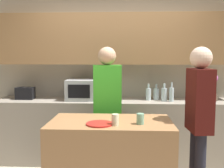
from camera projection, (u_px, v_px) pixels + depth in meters
name	position (u px, v px, depth m)	size (l,w,h in m)	color
back_wall	(117.00, 58.00, 4.08)	(6.40, 0.40, 2.70)	#B2A893
back_counter	(117.00, 130.00, 3.92)	(3.60, 0.62, 0.93)	gray
kitchen_island	(111.00, 164.00, 2.70)	(1.24, 0.68, 0.92)	#996B42
microwave	(85.00, 90.00, 3.88)	(0.52, 0.39, 0.30)	#B7BABC
toaster	(25.00, 93.00, 3.94)	(0.26, 0.16, 0.18)	black
potted_plant	(213.00, 87.00, 3.79)	(0.14, 0.14, 0.39)	brown
bottle_0	(148.00, 94.00, 3.85)	(0.07, 0.07, 0.24)	silver
bottle_1	(156.00, 94.00, 3.90)	(0.09, 0.09, 0.23)	silver
bottle_2	(164.00, 94.00, 3.77)	(0.08, 0.08, 0.25)	silver
bottle_3	(171.00, 94.00, 3.74)	(0.06, 0.06, 0.27)	silver
plate_on_island	(100.00, 124.00, 2.51)	(0.26, 0.26, 0.01)	red
cup_0	(115.00, 120.00, 2.47)	(0.07, 0.07, 0.11)	beige
cup_1	(140.00, 119.00, 2.52)	(0.07, 0.07, 0.10)	#77AF8F
person_left	(199.00, 113.00, 2.66)	(0.22, 0.35, 1.66)	black
person_center	(107.00, 102.00, 3.24)	(0.36, 0.23, 1.68)	black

